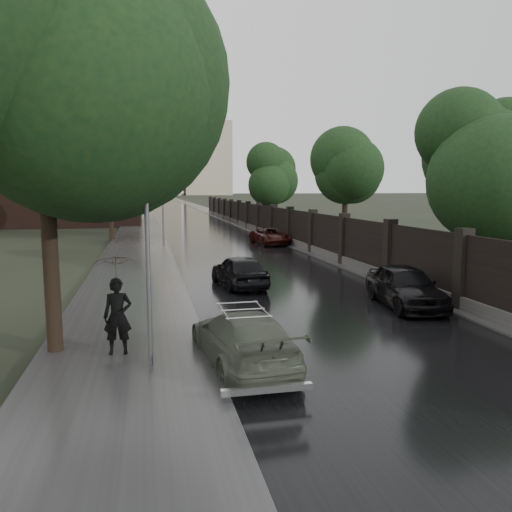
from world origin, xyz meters
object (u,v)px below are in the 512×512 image
at_px(tree_left_far, 109,171).
at_px(lamp_post, 148,250).
at_px(traffic_light, 163,212).
at_px(pedestrian_umbrella, 116,275).
at_px(tree_left_near, 40,76).
at_px(volga_sedan, 243,338).
at_px(hatchback_left, 239,271).
at_px(tree_right_c, 276,179).
at_px(tree_right_a, 487,163).
at_px(car_right_far, 270,236).
at_px(tree_right_b, 346,173).
at_px(car_right_near, 405,286).

height_order(tree_left_far, lamp_post, tree_left_far).
distance_m(traffic_light, pedestrian_umbrella, 22.64).
xyz_separation_m(lamp_post, traffic_light, (1.10, 23.49, -0.27)).
bearing_deg(tree_left_near, volga_sedan, -19.28).
bearing_deg(volga_sedan, traffic_light, -93.51).
bearing_deg(tree_left_near, hatchback_left, 51.89).
relative_size(tree_right_c, traffic_light, 1.75).
height_order(tree_right_a, hatchback_left, tree_right_a).
bearing_deg(traffic_light, car_right_far, 1.13).
xyz_separation_m(tree_right_b, volga_sedan, (-10.86, -20.48, -4.34)).
bearing_deg(hatchback_left, tree_right_b, -135.41).
bearing_deg(tree_right_c, car_right_near, -97.44).
relative_size(tree_right_b, traffic_light, 1.75).
bearing_deg(lamp_post, tree_right_b, 57.82).
bearing_deg(pedestrian_umbrella, tree_left_near, 162.63).
relative_size(tree_left_far, tree_right_a, 1.05).
xyz_separation_m(tree_right_a, lamp_post, (-12.90, -6.50, -2.28)).
distance_m(tree_right_a, volga_sedan, 13.37).
height_order(volga_sedan, hatchback_left, hatchback_left).
height_order(volga_sedan, car_right_far, volga_sedan).
xyz_separation_m(tree_right_b, traffic_light, (-11.80, 2.99, -2.55)).
distance_m(lamp_post, car_right_near, 9.67).
bearing_deg(tree_right_b, car_right_far, 143.95).
height_order(car_right_far, pedestrian_umbrella, pedestrian_umbrella).
relative_size(tree_left_far, car_right_near, 1.77).
distance_m(tree_right_a, lamp_post, 14.62).
relative_size(volga_sedan, car_right_near, 1.01).
height_order(car_right_near, pedestrian_umbrella, pedestrian_umbrella).
xyz_separation_m(tree_left_near, car_right_far, (10.78, 22.14, -5.82)).
xyz_separation_m(tree_right_b, car_right_near, (-4.47, -16.18, -4.24)).
bearing_deg(volga_sedan, pedestrian_umbrella, -24.25).
bearing_deg(pedestrian_umbrella, car_right_far, 71.19).
distance_m(tree_left_far, tree_right_c, 18.45).
xyz_separation_m(tree_right_a, car_right_far, (-4.32, 17.14, -4.35)).
relative_size(tree_left_near, car_right_near, 2.19).
height_order(tree_right_b, car_right_far, tree_right_b).
distance_m(tree_right_c, lamp_post, 40.67).
bearing_deg(tree_right_a, tree_left_near, -161.68).
distance_m(tree_right_b, car_right_far, 6.89).
xyz_separation_m(hatchback_left, pedestrian_umbrella, (-4.32, -7.96, 1.35)).
distance_m(tree_left_far, hatchback_left, 21.07).
xyz_separation_m(traffic_light, car_right_far, (7.48, 0.15, -1.80)).
relative_size(tree_left_near, tree_right_b, 1.31).
height_order(tree_left_near, tree_right_c, tree_left_near).
relative_size(lamp_post, car_right_far, 1.18).
bearing_deg(lamp_post, car_right_far, 70.05).
distance_m(volga_sedan, car_right_far, 24.52).
distance_m(traffic_light, volga_sedan, 23.57).
xyz_separation_m(tree_left_near, volga_sedan, (4.24, -1.48, -5.80)).
bearing_deg(lamp_post, tree_right_c, 71.48).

